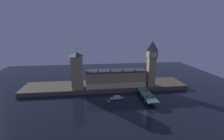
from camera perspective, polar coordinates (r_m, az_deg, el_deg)
name	(u,v)px	position (r m, az deg, el deg)	size (l,w,h in m)	color
ground_plane	(109,99)	(193.25, -1.23, -10.25)	(400.00, 400.00, 0.00)	black
embankment	(106,86)	(228.22, -2.27, -5.60)	(220.00, 42.00, 5.44)	brown
parliament_hall	(115,78)	(216.89, 1.23, -2.86)	(78.27, 19.52, 26.33)	tan
clock_tower	(152,62)	(220.07, 13.76, 2.73)	(11.90, 12.01, 61.31)	tan
victoria_tower	(77,70)	(210.59, -12.19, -0.12)	(14.27, 14.27, 53.06)	tan
bridge	(147,95)	(196.25, 12.18, -8.70)	(12.04, 46.00, 6.33)	#4C7560
car_northbound_trail	(147,96)	(187.84, 12.23, -9.00)	(1.91, 3.82, 1.47)	navy
car_southbound_lead	(152,97)	(187.80, 13.99, -9.13)	(1.97, 4.27, 1.39)	yellow
car_southbound_trail	(147,91)	(204.08, 12.09, -7.07)	(1.85, 4.58, 1.57)	red
pedestrian_near_rail	(146,97)	(184.01, 11.79, -9.42)	(0.38, 0.38, 1.64)	black
pedestrian_far_rail	(139,89)	(207.70, 9.39, -6.49)	(0.38, 0.38, 1.82)	black
street_lamp_near	(147,96)	(179.44, 12.10, -8.91)	(1.34, 0.60, 6.73)	#2D3333
street_lamp_mid	(152,90)	(195.97, 13.86, -6.96)	(1.34, 0.60, 6.90)	#2D3333
boat_upstream	(117,98)	(192.74, 1.67, -9.82)	(17.25, 6.07, 4.24)	white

